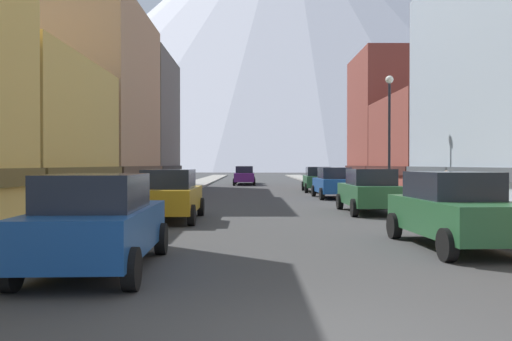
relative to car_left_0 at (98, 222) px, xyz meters
The scene contains 18 objects.
sidewalk_left 31.01m from the car_left_0, 94.54° to the left, with size 2.50×100.00×0.15m, color gray.
sidewalk_right 32.50m from the car_left_0, 71.99° to the left, with size 2.50×100.00×0.15m, color gray.
storefront_left_2 24.27m from the car_left_0, 109.73° to the left, with size 8.99×11.44×11.34m.
storefront_left_3 34.68m from the car_left_0, 102.54° to the left, with size 7.84×10.24×10.83m.
storefront_right_2 27.83m from the car_left_0, 57.18° to the left, with size 7.79×9.61×6.21m.
storefront_right_3 36.05m from the car_left_0, 64.75° to the left, with size 8.25×8.19×10.76m.
car_left_0 is the anchor object (origin of this frame).
car_left_1 8.59m from the car_left_0, 90.01° to the left, with size 2.08×4.41×1.78m.
car_right_0 8.02m from the car_left_0, 18.67° to the left, with size 2.26×4.49×1.78m.
car_right_1 13.68m from the car_left_0, 56.26° to the left, with size 2.08×4.41×1.78m.
car_right_2 21.93m from the car_left_0, 69.73° to the left, with size 2.13×4.43×1.78m.
car_right_3 28.74m from the car_left_0, 74.67° to the left, with size 2.19×4.46×1.78m.
car_driving_0 39.93m from the car_left_0, 86.84° to the left, with size 2.06×4.40×1.78m.
car_driving_1 44.20m from the car_left_0, 87.15° to the left, with size 2.06×4.40×1.78m.
potted_plant_0 13.90m from the car_left_0, 39.00° to the left, with size 0.53×0.53×0.86m.
pedestrian_0 13.91m from the car_left_0, 43.77° to the left, with size 0.36×0.36×1.58m.
streetlamp_right 17.21m from the car_left_0, 57.30° to the left, with size 0.36×0.36×5.86m.
mountain_backdrop 265.90m from the car_left_0, 85.21° to the left, with size 285.41×285.41×139.75m, color silver.
Camera 1 is at (-0.98, -5.54, 1.96)m, focal length 36.78 mm.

